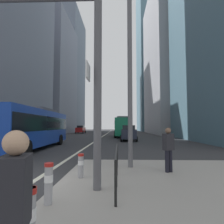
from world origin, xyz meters
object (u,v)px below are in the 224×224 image
car_oncoming_mid (81,129)px  car_receding_near (128,133)px  bollard_left (28,219)px  city_bus_red_receding (122,126)px  car_receding_far (119,129)px  bollard_right (49,181)px  traffic_signal_gantry (16,46)px  bollard_back (81,164)px  pedestrian_walking (13,216)px  street_lamp_post (130,48)px  city_bus_blue_oncoming (33,126)px  pedestrian_waiting (168,147)px

car_oncoming_mid → car_receding_near: bearing=-66.1°
bollard_left → city_bus_red_receding: bearing=87.0°
car_receding_far → bollard_right: size_ratio=5.06×
traffic_signal_gantry → bollard_back: bearing=36.0°
bollard_right → pedestrian_walking: 2.78m
street_lamp_post → bollard_left: street_lamp_post is taller
city_bus_blue_oncoming → car_oncoming_mid: city_bus_blue_oncoming is taller
city_bus_blue_oncoming → city_bus_red_receding: (7.47, 19.11, -0.00)m
car_oncoming_mid → car_receding_far: same height
city_bus_red_receding → street_lamp_post: bearing=-90.1°
pedestrian_waiting → car_receding_near: bearing=92.2°
street_lamp_post → pedestrian_waiting: bearing=-32.2°
car_oncoming_mid → traffic_signal_gantry: bearing=-81.5°
car_oncoming_mid → bollard_right: 45.56m
pedestrian_walking → car_receding_far: bearing=89.0°
bollard_left → street_lamp_post: bearing=74.0°
bollard_right → bollard_back: (0.29, 2.25, -0.06)m
traffic_signal_gantry → city_bus_red_receding: bearing=83.2°
bollard_back → pedestrian_walking: bearing=-85.9°
bollard_back → pedestrian_walking: pedestrian_walking is taller
pedestrian_waiting → bollard_back: bearing=-163.8°
car_receding_far → bollard_back: size_ratio=5.75×
car_oncoming_mid → bollard_left: size_ratio=4.66×
street_lamp_post → bollard_left: (-1.67, -5.82, -4.63)m
city_bus_blue_oncoming → car_receding_far: bearing=81.0°
car_receding_near → bollard_left: 22.60m
traffic_signal_gantry → street_lamp_post: (3.45, 3.01, 1.13)m
car_receding_near → traffic_signal_gantry: traffic_signal_gantry is taller
car_oncoming_mid → pedestrian_waiting: bearing=-74.7°
car_receding_near → car_receding_far: bearing=91.9°
city_bus_red_receding → street_lamp_post: street_lamp_post is taller
city_bus_blue_oncoming → pedestrian_waiting: size_ratio=7.27×
car_receding_far → bollard_back: 53.33m
city_bus_red_receding → pedestrian_walking: bearing=-92.5°
city_bus_red_receding → car_receding_far: 25.04m
city_bus_red_receding → bollard_back: size_ratio=14.40×
city_bus_blue_oncoming → pedestrian_waiting: 12.10m
traffic_signal_gantry → bollard_left: traffic_signal_gantry is taller
car_receding_near → car_receding_far: 34.90m
city_bus_blue_oncoming → bollard_left: city_bus_blue_oncoming is taller
bollard_left → pedestrian_waiting: (3.05, 4.95, 0.41)m
city_bus_red_receding → street_lamp_post: 26.74m
city_bus_red_receding → car_receding_far: bearing=91.1°
bollard_back → traffic_signal_gantry: bearing=-144.0°
car_oncoming_mid → city_bus_red_receding: bearing=-54.9°
traffic_signal_gantry → car_oncoming_mid: bearing=98.5°
bollard_left → pedestrian_waiting: pedestrian_waiting is taller
traffic_signal_gantry → pedestrian_waiting: traffic_signal_gantry is taller
car_receding_near → bollard_right: size_ratio=5.13×
traffic_signal_gantry → pedestrian_waiting: bearing=23.9°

